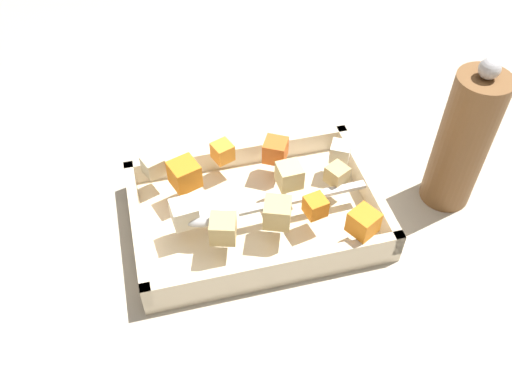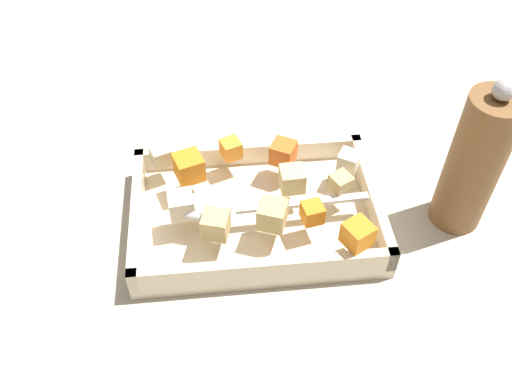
# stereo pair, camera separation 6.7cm
# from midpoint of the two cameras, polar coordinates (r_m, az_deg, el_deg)

# --- Properties ---
(ground_plane) EXTENTS (4.00, 4.00, 0.00)m
(ground_plane) POSITION_cam_midpoint_polar(r_m,az_deg,el_deg) (0.70, 4.07, -4.13)
(ground_plane) COLOR #BCB29E
(baking_dish) EXTENTS (0.30, 0.20, 0.05)m
(baking_dish) POSITION_cam_midpoint_polar(r_m,az_deg,el_deg) (0.70, 2.73, -2.47)
(baking_dish) COLOR beige
(baking_dish) RESTS_ON ground_plane
(carrot_chunk_back_center) EXTENTS (0.03, 0.03, 0.02)m
(carrot_chunk_back_center) POSITION_cam_midpoint_polar(r_m,az_deg,el_deg) (0.72, 0.06, 4.34)
(carrot_chunk_back_center) COLOR orange
(carrot_chunk_back_center) RESTS_ON baking_dish
(carrot_chunk_far_left) EXTENTS (0.04, 0.04, 0.03)m
(carrot_chunk_far_left) POSITION_cam_midpoint_polar(r_m,az_deg,el_deg) (0.63, 13.41, -4.43)
(carrot_chunk_far_left) COLOR orange
(carrot_chunk_far_left) RESTS_ON baking_dish
(carrot_chunk_heap_top) EXTENTS (0.04, 0.04, 0.03)m
(carrot_chunk_heap_top) POSITION_cam_midpoint_polar(r_m,az_deg,el_deg) (0.69, -4.19, 2.44)
(carrot_chunk_heap_top) COLOR orange
(carrot_chunk_heap_top) RESTS_ON baking_dish
(carrot_chunk_near_spoon) EXTENTS (0.04, 0.04, 0.03)m
(carrot_chunk_near_spoon) POSITION_cam_midpoint_polar(r_m,az_deg,el_deg) (0.71, 5.50, 3.93)
(carrot_chunk_near_spoon) COLOR orange
(carrot_chunk_near_spoon) RESTS_ON baking_dish
(carrot_chunk_front_center) EXTENTS (0.03, 0.03, 0.02)m
(carrot_chunk_front_center) POSITION_cam_midpoint_polar(r_m,az_deg,el_deg) (0.65, 8.76, -2.28)
(carrot_chunk_front_center) COLOR orange
(carrot_chunk_front_center) RESTS_ON baking_dish
(potato_chunk_mid_right) EXTENTS (0.04, 0.04, 0.03)m
(potato_chunk_mid_right) POSITION_cam_midpoint_polar(r_m,az_deg,el_deg) (0.63, -1.14, -3.52)
(potato_chunk_mid_right) COLOR tan
(potato_chunk_mid_right) RESTS_ON baking_dish
(potato_chunk_corner_ne) EXTENTS (0.04, 0.04, 0.03)m
(potato_chunk_corner_ne) POSITION_cam_midpoint_polar(r_m,az_deg,el_deg) (0.64, 5.04, -2.49)
(potato_chunk_corner_ne) COLOR tan
(potato_chunk_corner_ne) RESTS_ON baking_dish
(potato_chunk_rim_edge) EXTENTS (0.03, 0.03, 0.02)m
(potato_chunk_rim_edge) POSITION_cam_midpoint_polar(r_m,az_deg,el_deg) (0.71, -7.14, 3.60)
(potato_chunk_rim_edge) COLOR beige
(potato_chunk_rim_edge) RESTS_ON baking_dish
(potato_chunk_mid_left) EXTENTS (0.03, 0.03, 0.02)m
(potato_chunk_mid_left) POSITION_cam_midpoint_polar(r_m,az_deg,el_deg) (0.69, 11.46, 0.73)
(potato_chunk_mid_left) COLOR tan
(potato_chunk_mid_left) RESTS_ON baking_dish
(potato_chunk_near_left) EXTENTS (0.03, 0.03, 0.03)m
(potato_chunk_near_left) POSITION_cam_midpoint_polar(r_m,az_deg,el_deg) (0.68, 6.55, 1.19)
(potato_chunk_near_left) COLOR #E0CC89
(potato_chunk_near_left) RESTS_ON baking_dish
(parsnip_chunk_center) EXTENTS (0.03, 0.03, 0.02)m
(parsnip_chunk_center) POSITION_cam_midpoint_polar(r_m,az_deg,el_deg) (0.71, 12.16, 3.01)
(parsnip_chunk_center) COLOR silver
(parsnip_chunk_center) RESTS_ON baking_dish
(parsnip_chunk_corner_nw) EXTENTS (0.03, 0.03, 0.03)m
(parsnip_chunk_corner_nw) POSITION_cam_midpoint_polar(r_m,az_deg,el_deg) (0.64, -4.79, -1.70)
(parsnip_chunk_corner_nw) COLOR silver
(parsnip_chunk_corner_nw) RESTS_ON baking_dish
(serving_spoon) EXTENTS (0.23, 0.05, 0.02)m
(serving_spoon) POSITION_cam_midpoint_polar(r_m,az_deg,el_deg) (0.65, -1.11, -1.66)
(serving_spoon) COLOR silver
(serving_spoon) RESTS_ON baking_dish
(pepper_mill) EXTENTS (0.06, 0.06, 0.21)m
(pepper_mill) POSITION_cam_midpoint_polar(r_m,az_deg,el_deg) (0.70, 24.29, 2.35)
(pepper_mill) COLOR brown
(pepper_mill) RESTS_ON ground_plane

